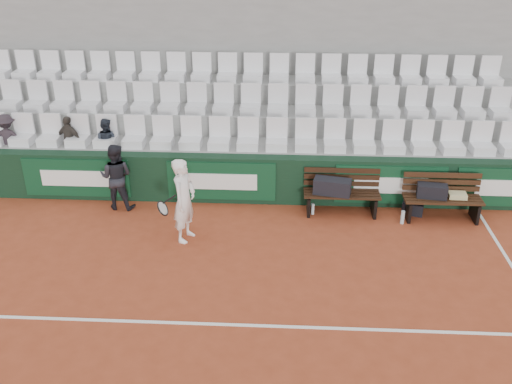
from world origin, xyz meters
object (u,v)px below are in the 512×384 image
object	(u,v)px
sports_bag_right	(432,191)
ball_kid	(116,177)
bench_left	(341,203)
sports_bag_left	(332,187)
spectator_c	(104,122)
water_bottle_far	(403,217)
spectator_a	(4,119)
sports_bag_ground	(413,208)
bench_right	(441,208)
tennis_player	(184,200)
spectator_b	(67,120)
water_bottle_near	(313,209)

from	to	relation	value
sports_bag_right	ball_kid	xyz separation A→B (m)	(-6.22, 0.10, 0.11)
bench_left	sports_bag_left	size ratio (longest dim) A/B	2.08
sports_bag_left	spectator_c	size ratio (longest dim) A/B	0.70
water_bottle_far	spectator_a	distance (m)	8.43
sports_bag_left	sports_bag_ground	bearing A→B (deg)	3.19
bench_right	tennis_player	size ratio (longest dim) A/B	0.94
bench_right	spectator_a	size ratio (longest dim) A/B	1.39
bench_left	tennis_player	size ratio (longest dim) A/B	0.94
sports_bag_ground	tennis_player	distance (m)	4.58
spectator_c	ball_kid	bearing A→B (deg)	125.33
bench_left	sports_bag_left	distance (m)	0.43
sports_bag_right	spectator_c	world-z (taller)	spectator_c
sports_bag_right	spectator_b	xyz separation A→B (m)	(-7.43, 1.03, 0.95)
sports_bag_left	water_bottle_near	xyz separation A→B (m)	(-0.36, -0.03, -0.49)
bench_right	sports_bag_right	bearing A→B (deg)	170.25
tennis_player	spectator_a	distance (m)	4.67
sports_bag_right	water_bottle_far	bearing A→B (deg)	-154.08
sports_bag_right	bench_left	bearing A→B (deg)	177.01
water_bottle_near	sports_bag_ground	bearing A→B (deg)	3.60
tennis_player	spectator_a	bearing A→B (deg)	153.08
spectator_a	water_bottle_near	bearing A→B (deg)	163.32
water_bottle_far	spectator_c	xyz separation A→B (m)	(-6.08, 1.30, 1.38)
bench_left	ball_kid	size ratio (longest dim) A/B	1.09
bench_left	sports_bag_ground	distance (m)	1.44
bench_right	sports_bag_ground	world-z (taller)	bench_right
bench_left	sports_bag_left	bearing A→B (deg)	-168.58
water_bottle_far	ball_kid	bearing A→B (deg)	176.19
bench_right	tennis_player	distance (m)	5.02
water_bottle_far	spectator_b	size ratio (longest dim) A/B	0.25
ball_kid	spectator_c	xyz separation A→B (m)	(-0.42, 0.93, 0.83)
bench_left	spectator_b	xyz separation A→B (m)	(-5.71, 0.94, 1.31)
ball_kid	sports_bag_left	bearing A→B (deg)	-176.81
sports_bag_left	spectator_b	size ratio (longest dim) A/B	0.68
ball_kid	bench_left	bearing A→B (deg)	-176.26
tennis_player	bench_right	bearing A→B (deg)	11.80
bench_right	spectator_c	bearing A→B (deg)	171.15
sports_bag_ground	water_bottle_far	bearing A→B (deg)	-123.60
bench_left	sports_bag_left	xyz separation A→B (m)	(-0.20, -0.04, 0.38)
water_bottle_far	spectator_a	size ratio (longest dim) A/B	0.25
tennis_player	bench_left	bearing A→B (deg)	21.33
spectator_b	spectator_c	bearing A→B (deg)	-161.54
sports_bag_right	sports_bag_ground	world-z (taller)	sports_bag_right
bench_right	sports_bag_left	world-z (taller)	sports_bag_left
spectator_c	sports_bag_left	bearing A→B (deg)	179.17
sports_bag_ground	tennis_player	xyz separation A→B (m)	(-4.37, -1.20, 0.67)
sports_bag_right	spectator_b	bearing A→B (deg)	172.11
bench_right	sports_bag_left	distance (m)	2.18
sports_bag_left	tennis_player	size ratio (longest dim) A/B	0.45
bench_left	ball_kid	bearing A→B (deg)	179.83
bench_left	spectator_c	bearing A→B (deg)	169.18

